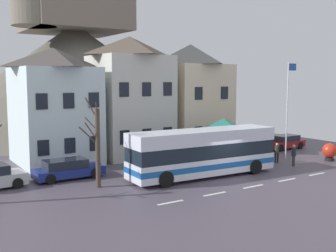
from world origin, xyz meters
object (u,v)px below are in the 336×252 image
object	(u,v)px
townhouse_02	(190,97)
hilltop_castle	(75,74)
pedestrian_00	(294,153)
townhouse_00	(55,106)
bus_shelter	(223,125)
pedestrian_01	(277,151)
harbour_buoy	(330,151)
parked_car_02	(237,149)
bare_tree_01	(97,146)
transit_bus	(203,153)
parked_car_01	(284,142)
pedestrian_03	(244,150)
pedestrian_02	(235,154)
townhouse_01	(130,97)
parked_car_00	(68,169)
flagpole	(288,104)
public_bench	(192,155)

from	to	relation	value
townhouse_02	hilltop_castle	bearing A→B (deg)	101.64
pedestrian_00	townhouse_00	bearing A→B (deg)	142.75
bus_shelter	pedestrian_01	bearing A→B (deg)	-40.95
townhouse_02	bus_shelter	bearing A→B (deg)	-104.41
harbour_buoy	bus_shelter	bearing A→B (deg)	148.50
parked_car_02	pedestrian_00	size ratio (longest dim) A/B	2.61
harbour_buoy	bare_tree_01	bearing A→B (deg)	172.48
transit_bus	pedestrian_00	bearing A→B (deg)	-4.22
bus_shelter	pedestrian_01	xyz separation A→B (m)	(3.15, -2.73, -1.96)
parked_car_01	pedestrian_03	world-z (taller)	pedestrian_03
bus_shelter	pedestrian_01	world-z (taller)	bus_shelter
pedestrian_00	harbour_buoy	bearing A→B (deg)	-3.71
pedestrian_02	townhouse_01	bearing A→B (deg)	120.49
parked_car_02	bare_tree_01	world-z (taller)	bare_tree_01
townhouse_00	bare_tree_01	distance (m)	9.03
townhouse_00	transit_bus	world-z (taller)	townhouse_00
pedestrian_00	pedestrian_03	distance (m)	3.87
townhouse_02	pedestrian_03	distance (m)	8.57
parked_car_00	flagpole	world-z (taller)	flagpole
bare_tree_01	pedestrian_02	bearing A→B (deg)	1.99
bus_shelter	pedestrian_03	xyz separation A→B (m)	(1.55, -0.79, -2.05)
parked_car_02	pedestrian_01	bearing A→B (deg)	97.28
townhouse_00	transit_bus	size ratio (longest dim) A/B	0.84
public_bench	pedestrian_01	bearing A→B (deg)	-41.12
pedestrian_02	pedestrian_03	size ratio (longest dim) A/B	0.94
transit_bus	parked_car_00	world-z (taller)	transit_bus
flagpole	hilltop_castle	bearing A→B (deg)	104.40
pedestrian_00	pedestrian_02	world-z (taller)	pedestrian_00
bus_shelter	harbour_buoy	world-z (taller)	bus_shelter
transit_bus	pedestrian_01	world-z (taller)	transit_bus
bus_shelter	pedestrian_01	distance (m)	4.61
flagpole	pedestrian_00	bearing A→B (deg)	-127.86
pedestrian_01	parked_car_00	bearing A→B (deg)	166.01
transit_bus	pedestrian_02	world-z (taller)	transit_bus
townhouse_00	harbour_buoy	xyz separation A→B (m)	(18.48, -11.29, -3.66)
pedestrian_03	bare_tree_01	size ratio (longest dim) A/B	0.29
townhouse_00	public_bench	xyz separation A→B (m)	(9.33, -5.19, -3.96)
bus_shelter	pedestrian_02	distance (m)	2.61
townhouse_02	pedestrian_00	bearing A→B (deg)	-81.77
townhouse_00	flagpole	distance (m)	18.47
townhouse_02	bus_shelter	size ratio (longest dim) A/B	2.70
parked_car_00	pedestrian_00	distance (m)	16.48
townhouse_01	public_bench	world-z (taller)	townhouse_01
townhouse_01	flagpole	bearing A→B (deg)	-40.62
pedestrian_00	public_bench	bearing A→B (deg)	131.57
parked_car_00	flagpole	xyz separation A→B (m)	(17.26, -3.18, 3.84)
pedestrian_02	pedestrian_03	xyz separation A→B (m)	(1.69, 0.81, 0.02)
parked_car_00	pedestrian_01	world-z (taller)	pedestrian_01
townhouse_02	transit_bus	bearing A→B (deg)	-121.85
pedestrian_00	transit_bus	bearing A→B (deg)	172.84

